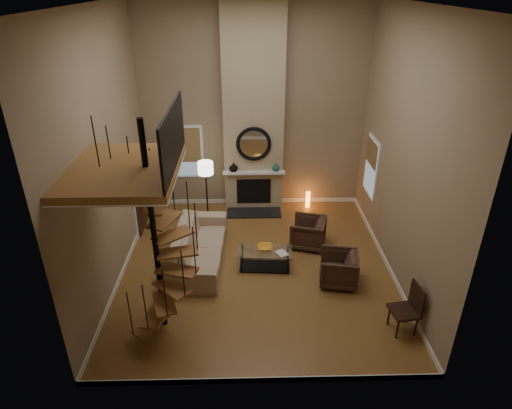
{
  "coord_description": "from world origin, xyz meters",
  "views": [
    {
      "loc": [
        -0.22,
        -8.3,
        5.9
      ],
      "look_at": [
        0.0,
        0.4,
        1.4
      ],
      "focal_mm": 30.96,
      "sensor_mm": 36.0,
      "label": 1
    }
  ],
  "objects_px": {
    "armchair_near": "(311,233)",
    "accent_lamp": "(308,199)",
    "floor_lamp": "(206,173)",
    "side_chair": "(409,307)",
    "sofa": "(199,245)",
    "armchair_far": "(342,269)",
    "hutch": "(152,180)",
    "coffee_table": "(265,257)"
  },
  "relations": [
    {
      "from": "floor_lamp",
      "to": "coffee_table",
      "type": "bearing_deg",
      "value": -56.71
    },
    {
      "from": "sofa",
      "to": "side_chair",
      "type": "bearing_deg",
      "value": -118.43
    },
    {
      "from": "sofa",
      "to": "armchair_far",
      "type": "xyz_separation_m",
      "value": [
        3.14,
        -0.98,
        -0.04
      ]
    },
    {
      "from": "armchair_far",
      "to": "accent_lamp",
      "type": "bearing_deg",
      "value": -165.29
    },
    {
      "from": "sofa",
      "to": "accent_lamp",
      "type": "xyz_separation_m",
      "value": [
        2.87,
        2.55,
        -0.15
      ]
    },
    {
      "from": "floor_lamp",
      "to": "accent_lamp",
      "type": "bearing_deg",
      "value": 14.6
    },
    {
      "from": "sofa",
      "to": "armchair_near",
      "type": "bearing_deg",
      "value": -76.55
    },
    {
      "from": "accent_lamp",
      "to": "side_chair",
      "type": "distance_m",
      "value": 5.13
    },
    {
      "from": "armchair_far",
      "to": "accent_lamp",
      "type": "relative_size",
      "value": 1.75
    },
    {
      "from": "sofa",
      "to": "accent_lamp",
      "type": "distance_m",
      "value": 3.84
    },
    {
      "from": "hutch",
      "to": "sofa",
      "type": "height_order",
      "value": "hutch"
    },
    {
      "from": "armchair_far",
      "to": "coffee_table",
      "type": "distance_m",
      "value": 1.74
    },
    {
      "from": "floor_lamp",
      "to": "side_chair",
      "type": "relative_size",
      "value": 1.69
    },
    {
      "from": "coffee_table",
      "to": "armchair_far",
      "type": "bearing_deg",
      "value": -20.39
    },
    {
      "from": "sofa",
      "to": "floor_lamp",
      "type": "relative_size",
      "value": 1.59
    },
    {
      "from": "hutch",
      "to": "sofa",
      "type": "xyz_separation_m",
      "value": [
        1.48,
        -2.46,
        -0.55
      ]
    },
    {
      "from": "coffee_table",
      "to": "side_chair",
      "type": "xyz_separation_m",
      "value": [
        2.56,
        -2.05,
        0.24
      ]
    },
    {
      "from": "coffee_table",
      "to": "accent_lamp",
      "type": "xyz_separation_m",
      "value": [
        1.36,
        2.92,
        -0.03
      ]
    },
    {
      "from": "sofa",
      "to": "accent_lamp",
      "type": "bearing_deg",
      "value": -46.01
    },
    {
      "from": "hutch",
      "to": "armchair_far",
      "type": "distance_m",
      "value": 5.78
    },
    {
      "from": "side_chair",
      "to": "armchair_near",
      "type": "bearing_deg",
      "value": 115.28
    },
    {
      "from": "hutch",
      "to": "armchair_near",
      "type": "height_order",
      "value": "hutch"
    },
    {
      "from": "coffee_table",
      "to": "floor_lamp",
      "type": "height_order",
      "value": "floor_lamp"
    },
    {
      "from": "coffee_table",
      "to": "floor_lamp",
      "type": "xyz_separation_m",
      "value": [
        -1.44,
        2.19,
        1.13
      ]
    },
    {
      "from": "armchair_near",
      "to": "accent_lamp",
      "type": "height_order",
      "value": "armchair_near"
    },
    {
      "from": "hutch",
      "to": "armchair_far",
      "type": "xyz_separation_m",
      "value": [
        4.62,
        -3.43,
        -0.6
      ]
    },
    {
      "from": "armchair_far",
      "to": "coffee_table",
      "type": "bearing_deg",
      "value": -100.06
    },
    {
      "from": "armchair_near",
      "to": "coffee_table",
      "type": "distance_m",
      "value": 1.47
    },
    {
      "from": "hutch",
      "to": "armchair_far",
      "type": "bearing_deg",
      "value": -36.64
    },
    {
      "from": "accent_lamp",
      "to": "coffee_table",
      "type": "bearing_deg",
      "value": -114.91
    },
    {
      "from": "sofa",
      "to": "armchair_far",
      "type": "distance_m",
      "value": 3.29
    },
    {
      "from": "sofa",
      "to": "accent_lamp",
      "type": "height_order",
      "value": "sofa"
    },
    {
      "from": "armchair_near",
      "to": "side_chair",
      "type": "distance_m",
      "value": 3.27
    },
    {
      "from": "floor_lamp",
      "to": "armchair_near",
      "type": "bearing_deg",
      "value": -26.48
    },
    {
      "from": "accent_lamp",
      "to": "side_chair",
      "type": "xyz_separation_m",
      "value": [
        1.2,
        -4.98,
        0.28
      ]
    },
    {
      "from": "coffee_table",
      "to": "side_chair",
      "type": "relative_size",
      "value": 1.26
    },
    {
      "from": "sofa",
      "to": "coffee_table",
      "type": "xyz_separation_m",
      "value": [
        1.51,
        -0.37,
        -0.11
      ]
    },
    {
      "from": "sofa",
      "to": "side_chair",
      "type": "relative_size",
      "value": 2.69
    },
    {
      "from": "sofa",
      "to": "floor_lamp",
      "type": "distance_m",
      "value": 2.09
    },
    {
      "from": "floor_lamp",
      "to": "side_chair",
      "type": "distance_m",
      "value": 5.9
    },
    {
      "from": "hutch",
      "to": "coffee_table",
      "type": "relative_size",
      "value": 1.38
    },
    {
      "from": "armchair_near",
      "to": "armchair_far",
      "type": "height_order",
      "value": "armchair_near"
    }
  ]
}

